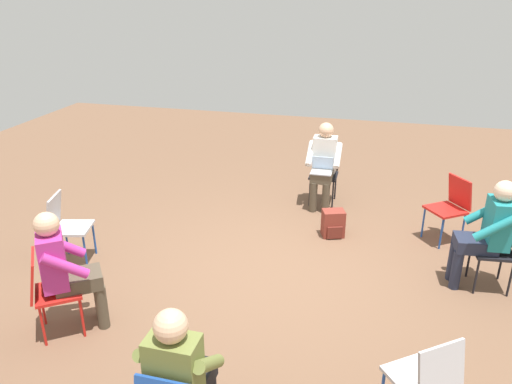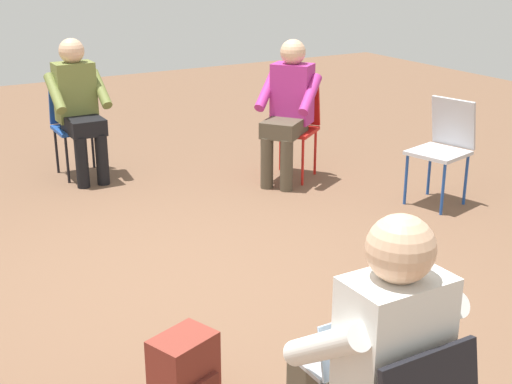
% 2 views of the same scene
% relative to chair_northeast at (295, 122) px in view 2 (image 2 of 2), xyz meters
% --- Properties ---
extents(ground_plane, '(14.66, 14.66, 0.00)m').
position_rel_chair_northeast_xyz_m(ground_plane, '(-1.84, -1.54, -0.50)').
color(ground_plane, brown).
extents(chair_northeast, '(0.58, 0.57, 0.85)m').
position_rel_chair_northeast_xyz_m(chair_northeast, '(0.00, 0.00, 0.00)').
color(chair_northeast, red).
rests_on(chair_northeast, ground).
extents(chair_north, '(0.40, 0.44, 0.85)m').
position_rel_chair_northeast_xyz_m(chair_north, '(-1.68, 1.06, 0.00)').
color(chair_north, '#1E4799').
rests_on(chair_north, ground).
extents(chair_east, '(0.52, 0.48, 0.85)m').
position_rel_chair_northeast_xyz_m(chair_east, '(0.63, -1.21, 0.00)').
color(chair_east, '#B7B7BC').
rests_on(chair_east, ground).
extents(person_with_laptop, '(0.49, 0.52, 1.24)m').
position_rel_chair_northeast_xyz_m(person_with_laptop, '(-2.05, -3.59, 0.20)').
color(person_with_laptop, '#4C4233').
rests_on(person_with_laptop, ground).
extents(person_in_olive, '(0.49, 0.52, 1.24)m').
position_rel_chair_northeast_xyz_m(person_in_olive, '(-1.68, 0.90, 0.20)').
color(person_in_olive, black).
rests_on(person_in_olive, ground).
extents(person_in_magenta, '(0.63, 0.63, 1.24)m').
position_rel_chair_northeast_xyz_m(person_in_magenta, '(-0.13, -0.10, 0.20)').
color(person_in_magenta, '#4C4233').
rests_on(person_in_magenta, ground).
extents(backpack_near_laptop_user, '(0.33, 0.30, 0.36)m').
position_rel_chair_northeast_xyz_m(backpack_near_laptop_user, '(-2.32, -2.64, -0.34)').
color(backpack_near_laptop_user, maroon).
rests_on(backpack_near_laptop_user, ground).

